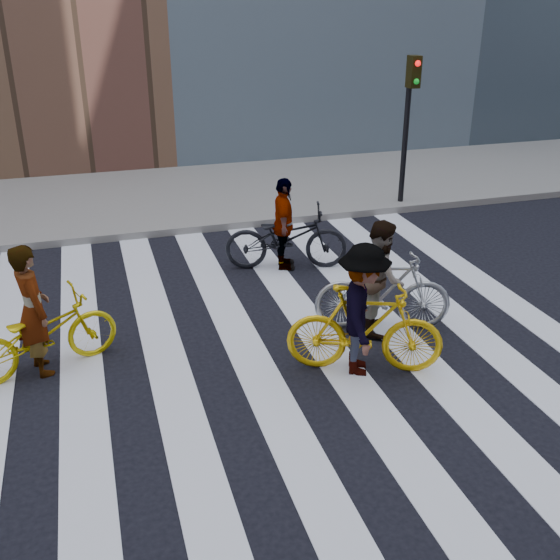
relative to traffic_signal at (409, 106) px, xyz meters
name	(u,v)px	position (x,y,z in m)	size (l,w,h in m)	color
ground	(287,349)	(-4.40, -5.32, -2.28)	(100.00, 100.00, 0.00)	black
sidewalk_far	(194,195)	(-4.40, 2.18, -2.20)	(100.00, 5.00, 0.15)	gray
zebra_crosswalk	(287,348)	(-4.40, -5.32, -2.27)	(8.25, 10.00, 0.01)	white
traffic_signal	(409,106)	(0.00, 0.00, 0.00)	(0.22, 0.42, 3.33)	black
bike_yellow_left	(41,335)	(-7.59, -4.92, -1.76)	(0.69, 1.97, 1.04)	yellow
bike_silver_mid	(383,292)	(-2.89, -5.14, -1.69)	(0.56, 1.97, 1.18)	#A4A8AD
bike_yellow_right	(365,329)	(-3.60, -6.13, -1.68)	(0.57, 2.01, 1.21)	yellow
bike_dark_rear	(286,238)	(-3.55, -2.54, -1.71)	(0.75, 2.15, 1.13)	black
rider_left	(33,310)	(-7.64, -4.92, -1.40)	(0.64, 0.42, 1.76)	slate
rider_mid	(381,277)	(-2.94, -5.14, -1.44)	(0.82, 0.64, 1.68)	slate
rider_right	(362,310)	(-3.65, -6.13, -1.40)	(1.14, 0.65, 1.76)	slate
rider_rear	(284,224)	(-3.60, -2.54, -1.46)	(0.97, 0.40, 1.65)	slate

